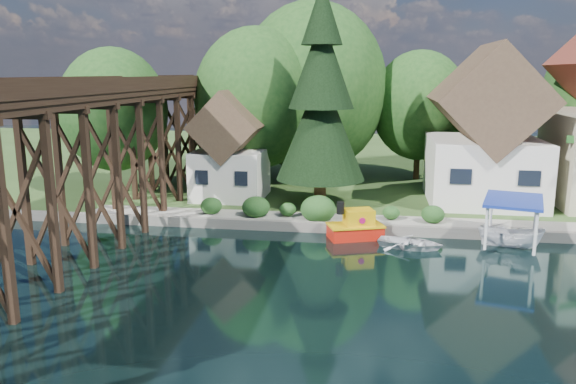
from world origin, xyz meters
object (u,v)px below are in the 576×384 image
object	(u,v)px
trestle_bridge	(104,147)
boat_white_a	(410,241)
tugboat	(356,227)
boat_canopy	(511,227)
house_left	(485,137)
shed	(230,153)
conifer	(321,100)

from	to	relation	value
trestle_bridge	boat_white_a	bearing A→B (deg)	1.74
trestle_bridge	boat_white_a	world-z (taller)	trestle_bridge
tugboat	boat_canopy	xyz separation A→B (m)	(8.54, -0.46, 0.50)
house_left	boat_canopy	size ratio (longest dim) A/B	2.25
house_left	shed	xyz separation A→B (m)	(-18.00, -1.50, -1.31)
trestle_bridge	boat_white_a	distance (m)	18.18
trestle_bridge	house_left	bearing A→B (deg)	25.21
trestle_bridge	boat_canopy	bearing A→B (deg)	3.58
trestle_bridge	boat_white_a	size ratio (longest dim) A/B	12.48
house_left	trestle_bridge	bearing A→B (deg)	-154.79
tugboat	shed	bearing A→B (deg)	141.75
house_left	tugboat	distance (m)	13.16
conifer	boat_canopy	distance (m)	14.56
conifer	boat_white_a	size ratio (longest dim) A/B	4.22
trestle_bridge	conifer	bearing A→B (deg)	34.33
conifer	boat_canopy	size ratio (longest dim) A/B	3.05
trestle_bridge	shed	size ratio (longest dim) A/B	5.63
house_left	boat_white_a	size ratio (longest dim) A/B	3.11
boat_white_a	boat_canopy	size ratio (longest dim) A/B	0.72
house_left	tugboat	xyz separation A→B (m)	(-8.58, -8.93, -4.45)
house_left	boat_white_a	bearing A→B (deg)	-118.21
house_left	conifer	xyz separation A→B (m)	(-11.29, -2.83, 2.55)
tugboat	boat_white_a	world-z (taller)	tugboat
conifer	house_left	bearing A→B (deg)	14.08
conifer	tugboat	xyz separation A→B (m)	(2.71, -6.10, -7.00)
shed	trestle_bridge	bearing A→B (deg)	-118.19
boat_white_a	conifer	bearing A→B (deg)	51.51
house_left	boat_canopy	world-z (taller)	house_left
conifer	tugboat	distance (m)	9.67
conifer	boat_canopy	xyz separation A→B (m)	(11.25, -6.56, -6.50)
house_left	boat_canopy	distance (m)	10.19
house_left	shed	distance (m)	18.11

